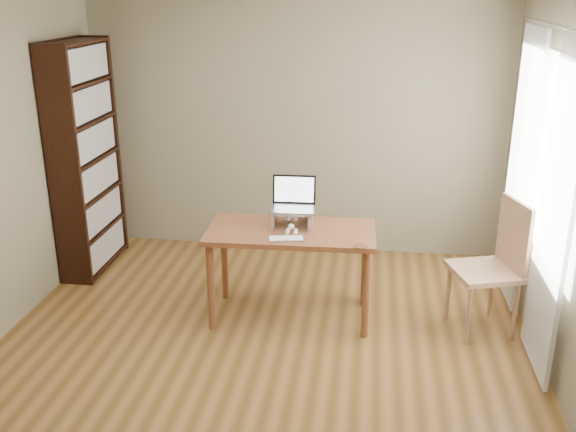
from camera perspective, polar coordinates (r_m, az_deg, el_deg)
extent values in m
cube|color=#583C17|center=(4.64, -2.83, -13.44)|extent=(4.00, 4.50, 0.02)
cube|color=#7B7153|center=(6.23, 0.69, 8.44)|extent=(4.00, 0.02, 2.60)
cube|color=#7B7153|center=(2.11, -14.92, -16.72)|extent=(4.00, 0.02, 2.60)
cube|color=white|center=(4.91, 22.18, 5.02)|extent=(0.01, 1.80, 1.40)
cube|color=black|center=(5.75, -19.33, 3.77)|extent=(0.30, 0.04, 2.10)
cube|color=black|center=(6.50, -16.03, 5.89)|extent=(0.30, 0.04, 2.10)
cube|color=black|center=(6.18, -18.76, 4.91)|extent=(0.02, 0.90, 2.10)
cube|color=black|center=(6.45, -16.65, -3.88)|extent=(0.30, 0.84, 0.02)
cube|color=black|center=(6.37, -16.55, -2.50)|extent=(0.20, 0.78, 0.28)
cube|color=black|center=(6.32, -16.95, -1.06)|extent=(0.30, 0.84, 0.03)
cube|color=black|center=(6.25, -16.85, 0.39)|extent=(0.20, 0.78, 0.28)
cube|color=black|center=(6.22, -17.26, 1.87)|extent=(0.30, 0.84, 0.02)
cube|color=black|center=(6.16, -17.16, 3.37)|extent=(0.20, 0.78, 0.28)
cube|color=black|center=(6.12, -17.58, 4.90)|extent=(0.30, 0.84, 0.02)
cube|color=black|center=(6.07, -17.49, 6.45)|extent=(0.20, 0.78, 0.28)
cube|color=black|center=(6.05, -17.91, 8.01)|extent=(0.30, 0.84, 0.02)
cube|color=black|center=(6.01, -17.82, 9.59)|extent=(0.20, 0.78, 0.28)
cube|color=black|center=(6.00, -18.26, 11.18)|extent=(0.30, 0.84, 0.02)
cube|color=black|center=(5.96, -18.17, 12.80)|extent=(0.20, 0.78, 0.28)
cube|color=black|center=(5.96, -18.62, 14.40)|extent=(0.30, 0.84, 0.03)
cube|color=white|center=(4.45, 22.65, 0.15)|extent=(0.03, 0.70, 2.20)
cube|color=white|center=(5.47, 19.90, 4.00)|extent=(0.03, 0.70, 2.20)
cylinder|color=silver|center=(4.77, 22.86, 15.33)|extent=(0.03, 1.90, 0.03)
cube|color=brown|center=(4.97, 0.28, -1.43)|extent=(1.32, 0.68, 0.04)
cylinder|color=brown|center=(5.45, -5.55, -3.80)|extent=(0.06, 0.06, 0.71)
cylinder|color=brown|center=(5.32, 6.97, -4.46)|extent=(0.06, 0.06, 0.71)
cylinder|color=brown|center=(4.99, -6.90, -6.21)|extent=(0.06, 0.06, 0.71)
cylinder|color=brown|center=(4.85, 6.86, -7.02)|extent=(0.06, 0.06, 0.71)
cube|color=silver|center=(5.03, -1.24, -0.17)|extent=(0.03, 0.25, 0.12)
cube|color=silver|center=(5.00, 2.05, -0.32)|extent=(0.03, 0.25, 0.12)
cube|color=silver|center=(4.99, 0.40, 0.46)|extent=(0.32, 0.25, 0.01)
cube|color=silver|center=(4.99, 0.40, 0.61)|extent=(0.35, 0.25, 0.02)
cube|color=black|center=(5.08, 0.60, 2.40)|extent=(0.34, 0.06, 0.22)
cube|color=white|center=(5.07, 0.59, 2.37)|extent=(0.31, 0.05, 0.19)
cube|color=silver|center=(4.76, -0.16, -2.06)|extent=(0.28, 0.16, 0.02)
cube|color=white|center=(4.75, -0.16, -1.96)|extent=(0.26, 0.14, 0.00)
cylinder|color=brown|center=(4.67, 6.47, -2.67)|extent=(0.10, 0.10, 0.01)
ellipsoid|color=#4A413A|center=(5.04, 0.53, -0.09)|extent=(0.17, 0.38, 0.13)
ellipsoid|color=#4A413A|center=(5.14, 0.68, 0.27)|extent=(0.15, 0.16, 0.12)
ellipsoid|color=#4A413A|center=(4.86, 0.26, -0.63)|extent=(0.10, 0.09, 0.09)
ellipsoid|color=white|center=(4.91, 0.32, -0.85)|extent=(0.09, 0.09, 0.08)
sphere|color=white|center=(4.83, 0.21, -0.94)|extent=(0.04, 0.04, 0.04)
cone|color=#4A413A|center=(4.85, -0.06, -0.12)|extent=(0.03, 0.04, 0.04)
cone|color=#4A413A|center=(4.84, 0.60, -0.15)|extent=(0.03, 0.04, 0.04)
cylinder|color=white|center=(4.88, -0.11, -1.42)|extent=(0.03, 0.09, 0.03)
cylinder|color=white|center=(4.87, 0.59, -1.45)|extent=(0.03, 0.09, 0.03)
cylinder|color=#4A413A|center=(5.17, 1.70, -0.11)|extent=(0.13, 0.20, 0.03)
cube|color=tan|center=(5.08, 17.04, -4.74)|extent=(0.58, 0.58, 0.04)
cylinder|color=tan|center=(4.99, 14.94, -8.15)|extent=(0.04, 0.04, 0.49)
cylinder|color=tan|center=(5.06, 19.18, -8.23)|extent=(0.04, 0.04, 0.49)
cylinder|color=tan|center=(5.32, 14.48, -6.27)|extent=(0.04, 0.04, 0.49)
cylinder|color=tan|center=(5.38, 18.45, -6.38)|extent=(0.04, 0.04, 0.49)
cube|color=tan|center=(5.02, 19.70, -1.95)|extent=(0.16, 0.43, 0.55)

